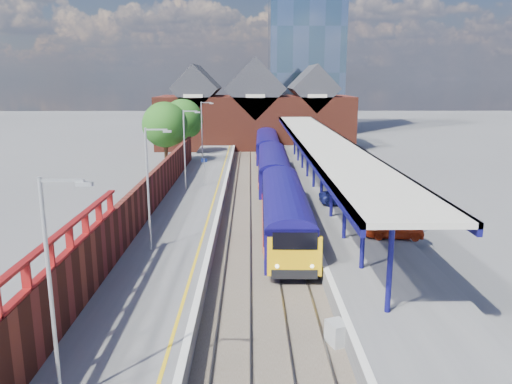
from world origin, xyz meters
The scene contains 25 objects.
ground centered at (0.00, 30.00, 0.00)m, with size 240.00×240.00×0.00m, color #5B5B5E.
ballast_bed centered at (0.00, 20.00, 0.03)m, with size 6.00×76.00×0.06m, color #473D33.
rails centered at (0.00, 20.00, 0.12)m, with size 4.51×76.00×0.14m.
left_platform centered at (-5.50, 20.00, 0.50)m, with size 5.00×76.00×1.00m, color #565659.
right_platform centered at (6.00, 20.00, 0.50)m, with size 6.00×76.00×1.00m, color #565659.
coping_left centered at (-3.15, 20.00, 1.02)m, with size 0.30×76.00×0.05m, color silver.
coping_right centered at (3.15, 20.00, 1.02)m, with size 0.30×76.00×0.05m, color silver.
yellow_line centered at (-3.75, 20.00, 1.01)m, with size 0.14×76.00×0.01m, color yellow.
train centered at (1.49, 35.60, 2.12)m, with size 3.12×65.95×3.45m.
canopy centered at (5.48, 21.95, 5.25)m, with size 4.50×52.00×4.48m.
lamp_post_a centered at (-6.36, -8.00, 4.99)m, with size 1.48×0.18×7.00m.
lamp_post_b centered at (-6.36, 6.00, 4.99)m, with size 1.48×0.18×7.00m.
lamp_post_c centered at (-6.36, 22.00, 4.99)m, with size 1.48×0.18×7.00m.
lamp_post_d centered at (-6.36, 38.00, 4.99)m, with size 1.48×0.18×7.00m.
platform_sign centered at (-5.00, 24.00, 2.69)m, with size 0.55×0.08×2.50m.
brick_wall centered at (-8.10, 13.54, 2.45)m, with size 0.35×50.00×3.86m.
station_building centered at (0.00, 58.00, 5.45)m, with size 30.00×12.12×13.78m.
glass_tower centered at (10.00, 80.00, 20.20)m, with size 14.20×14.20×40.30m.
tree_near centered at (-10.35, 35.91, 5.35)m, with size 5.20×5.20×8.10m.
tree_far centered at (-9.35, 43.91, 5.35)m, with size 5.20×5.20×8.10m.
parked_car_red centered at (8.09, 8.02, 1.62)m, with size 1.46×3.63×1.24m, color #AE2C0E.
parked_car_silver centered at (8.13, 8.90, 1.72)m, with size 1.53×4.38×1.44m, color silver.
parked_car_dark centered at (8.20, 16.53, 1.60)m, with size 1.69×4.15×1.20m, color black.
parked_car_blue centered at (6.73, 16.58, 1.58)m, with size 1.91×4.15×1.15m, color navy.
relay_cabinet centered at (2.75, -2.91, 0.50)m, with size 0.70×0.90×1.00m, color #96999B.
Camera 1 is at (-0.77, -21.34, 10.59)m, focal length 35.00 mm.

